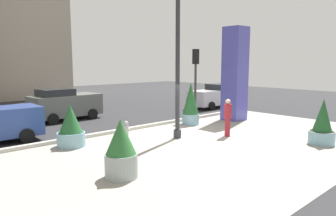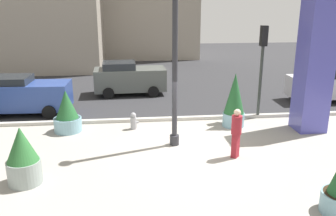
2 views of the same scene
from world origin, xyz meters
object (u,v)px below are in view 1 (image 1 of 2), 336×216
Objects in this scene: lamp_post at (178,65)px; traffic_light_corner at (195,72)px; fire_hydrant at (126,129)px; car_curb_east at (65,104)px; car_far_lane at (216,96)px; potted_plant_near_right at (71,128)px; potted_plant_by_pillar at (121,150)px; art_pillar_blue at (235,74)px; potted_plant_mid_plaza at (322,125)px; pedestrian_by_curb at (228,116)px; potted_plant_curbside at (191,104)px.

traffic_light_corner is at bearing 33.43° from lamp_post.
fire_hydrant is 6.17m from car_curb_east.
fire_hydrant is at bearing -162.62° from car_far_lane.
fire_hydrant is (2.77, -0.02, -0.43)m from potted_plant_near_right.
traffic_light_corner is at bearing 30.32° from potted_plant_by_pillar.
fire_hydrant is at bearing -88.34° from car_curb_east.
lamp_post is at bearing -150.41° from car_far_lane.
car_far_lane is (11.00, 3.44, 0.54)m from fire_hydrant.
art_pillar_blue reaches higher than potted_plant_by_pillar.
art_pillar_blue is at bearing -48.32° from traffic_light_corner.
potted_plant_mid_plaza is at bearing -16.15° from potted_plant_by_pillar.
car_curb_east reaches higher than pedestrian_by_curb.
traffic_light_corner is (9.21, 5.39, 2.03)m from potted_plant_by_pillar.
traffic_light_corner is (0.58, 7.89, 2.05)m from potted_plant_mid_plaza.
potted_plant_curbside is 8.87m from potted_plant_by_pillar.
car_far_lane is (13.77, 3.42, 0.11)m from potted_plant_near_right.
pedestrian_by_curb is at bearing -137.95° from car_far_lane.
potted_plant_by_pillar is at bearing -149.68° from traffic_light_corner.
potted_plant_mid_plaza is (0.91, -6.86, -0.30)m from potted_plant_curbside.
car_curb_east is 2.35× the size of pedestrian_by_curb.
art_pillar_blue is at bearing -129.63° from car_far_lane.
potted_plant_mid_plaza is at bearing -40.76° from potted_plant_near_right.
art_pillar_blue is at bearing -13.62° from potted_plant_curbside.
art_pillar_blue reaches higher than car_curb_east.
potted_plant_mid_plaza reaches higher than fire_hydrant.
car_far_lane reaches higher than potted_plant_by_pillar.
traffic_light_corner is at bearing 85.79° from potted_plant_mid_plaza.
potted_plant_near_right is 0.75× the size of potted_plant_curbside.
car_far_lane is 10.05m from pedestrian_by_curb.
art_pillar_blue is 7.45× the size of fire_hydrant.
potted_plant_by_pillar is 10.86m from traffic_light_corner.
car_curb_east is at bearing 126.30° from potted_plant_curbside.
art_pillar_blue is at bearing 70.58° from potted_plant_mid_plaza.
potted_plant_by_pillar is at bearing -126.78° from fire_hydrant.
potted_plant_curbside reaches higher than fire_hydrant.
potted_plant_mid_plaza is at bearing -94.21° from traffic_light_corner.
potted_plant_by_pillar is (-4.87, -2.52, -2.49)m from lamp_post.
lamp_post is at bearing 27.36° from potted_plant_by_pillar.
potted_plant_mid_plaza is at bearing -64.20° from pedestrian_by_curb.
car_curb_east is (-7.64, 6.97, -1.82)m from art_pillar_blue.
potted_plant_near_right is 1.00× the size of pedestrian_by_curb.
lamp_post reaches higher than car_curb_east.
car_curb_east is at bearing 139.41° from traffic_light_corner.
lamp_post reaches higher than potted_plant_by_pillar.
lamp_post is at bearing -24.30° from potted_plant_near_right.
car_far_lane reaches higher than pedestrian_by_curb.
car_curb_east is (-1.72, 8.07, -2.39)m from lamp_post.
potted_plant_by_pillar is 16.36m from car_far_lane.
potted_plant_curbside is 7.72m from car_curb_east.
fire_hydrant is 6.48m from traffic_light_corner.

